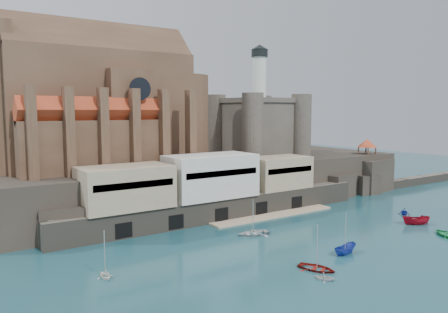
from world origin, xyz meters
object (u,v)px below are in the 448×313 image
at_px(boat_1, 325,280).
at_px(boat_2, 345,254).
at_px(church, 109,109).
at_px(castle_keep, 258,124).
at_px(boat_0, 317,270).
at_px(pavilion, 367,144).

relative_size(boat_1, boat_2, 0.57).
xyz_separation_m(church, boat_1, (8.99, -53.94, -22.13)).
bearing_deg(church, castle_keep, -1.11).
relative_size(boat_0, boat_1, 1.97).
distance_m(boat_0, boat_2, 8.84).
xyz_separation_m(castle_keep, boat_0, (-29.40, -50.04, -18.31)).
height_order(church, pavilion, church).
relative_size(church, boat_2, 9.89).
distance_m(boat_0, boat_1, 3.61).
relative_size(castle_keep, boat_0, 5.49).
bearing_deg(pavilion, castle_keep, 149.82).
bearing_deg(boat_0, church, 80.94).
bearing_deg(castle_keep, pavilion, -30.18).
xyz_separation_m(pavilion, boat_0, (-55.33, -34.96, -12.73)).
bearing_deg(boat_2, pavilion, -61.91).
bearing_deg(castle_keep, boat_1, -120.42).
relative_size(church, castle_keep, 1.60).
distance_m(castle_keep, boat_2, 55.20).
xyz_separation_m(church, boat_0, (10.80, -50.82, -22.13)).
distance_m(boat_1, boat_2, 11.70).
height_order(pavilion, boat_0, pavilion).
relative_size(boat_0, boat_2, 1.12).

